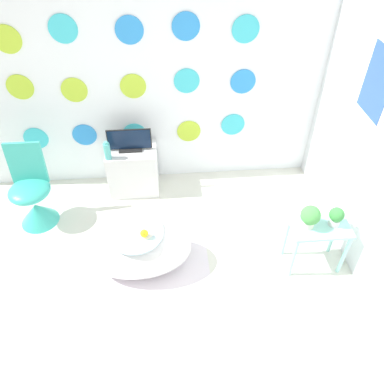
{
  "coord_description": "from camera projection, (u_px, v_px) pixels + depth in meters",
  "views": [
    {
      "loc": [
        0.3,
        -1.31,
        2.8
      ],
      "look_at": [
        0.49,
        1.03,
        0.7
      ],
      "focal_mm": 35.0,
      "sensor_mm": 36.0,
      "label": 1
    }
  ],
  "objects": [
    {
      "name": "ground_plane",
      "position": [
        138.0,
        355.0,
        2.82
      ],
      "size": [
        12.0,
        12.0,
        0.0
      ],
      "primitive_type": "plane",
      "color": "silver"
    },
    {
      "name": "wall_back_dotted",
      "position": [
        130.0,
        69.0,
        3.55
      ],
      "size": [
        4.82,
        0.05,
        2.6
      ],
      "color": "white",
      "rests_on": "ground_plane"
    },
    {
      "name": "wall_right",
      "position": [
        378.0,
        119.0,
        2.86
      ],
      "size": [
        0.06,
        3.14,
        2.6
      ],
      "color": "silver",
      "rests_on": "ground_plane"
    },
    {
      "name": "rug",
      "position": [
        143.0,
        279.0,
        3.32
      ],
      "size": [
        1.21,
        0.94,
        0.01
      ],
      "color": "silver",
      "rests_on": "ground_plane"
    },
    {
      "name": "bathtub",
      "position": [
        138.0,
        248.0,
        3.3
      ],
      "size": [
        0.94,
        0.58,
        0.45
      ],
      "color": "white",
      "rests_on": "ground_plane"
    },
    {
      "name": "rubber_duck",
      "position": [
        144.0,
        233.0,
        3.08
      ],
      "size": [
        0.07,
        0.07,
        0.08
      ],
      "color": "yellow",
      "rests_on": "bathtub"
    },
    {
      "name": "chair",
      "position": [
        34.0,
        201.0,
        3.69
      ],
      "size": [
        0.4,
        0.4,
        0.85
      ],
      "color": "#38B2A3",
      "rests_on": "ground_plane"
    },
    {
      "name": "tv_cabinet",
      "position": [
        133.0,
        170.0,
        4.06
      ],
      "size": [
        0.53,
        0.37,
        0.53
      ],
      "color": "silver",
      "rests_on": "ground_plane"
    },
    {
      "name": "tv",
      "position": [
        130.0,
        141.0,
        3.82
      ],
      "size": [
        0.45,
        0.12,
        0.24
      ],
      "color": "black",
      "rests_on": "tv_cabinet"
    },
    {
      "name": "vase",
      "position": [
        107.0,
        151.0,
        3.71
      ],
      "size": [
        0.07,
        0.07,
        0.2
      ],
      "color": "#51B2AD",
      "rests_on": "tv_cabinet"
    },
    {
      "name": "side_table",
      "position": [
        318.0,
        234.0,
        3.2
      ],
      "size": [
        0.5,
        0.29,
        0.49
      ],
      "color": "#99E0D8",
      "rests_on": "ground_plane"
    },
    {
      "name": "potted_plant_left",
      "position": [
        310.0,
        216.0,
        3.06
      ],
      "size": [
        0.16,
        0.16,
        0.21
      ],
      "color": "beige",
      "rests_on": "side_table"
    },
    {
      "name": "potted_plant_right",
      "position": [
        336.0,
        216.0,
        3.09
      ],
      "size": [
        0.12,
        0.12,
        0.18
      ],
      "color": "white",
      "rests_on": "side_table"
    }
  ]
}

